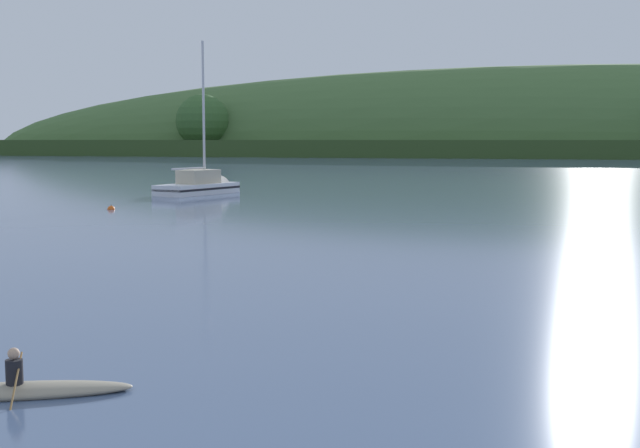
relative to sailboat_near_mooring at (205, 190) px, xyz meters
The scene contains 4 objects.
far_shoreline_hill 177.89m from the sailboat_near_mooring, 80.31° to the left, with size 458.96×81.41×51.87m.
sailboat_near_mooring is the anchor object (origin of this frame).
canoe_with_paddler 57.81m from the sailboat_near_mooring, 71.91° to the right, with size 4.36×2.43×1.02m.
mooring_buoy_off_fishing_boat 17.11m from the sailboat_near_mooring, 90.30° to the right, with size 0.52×0.52×0.60m.
Camera 1 is at (7.03, -3.29, 4.80)m, focal length 45.79 mm.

